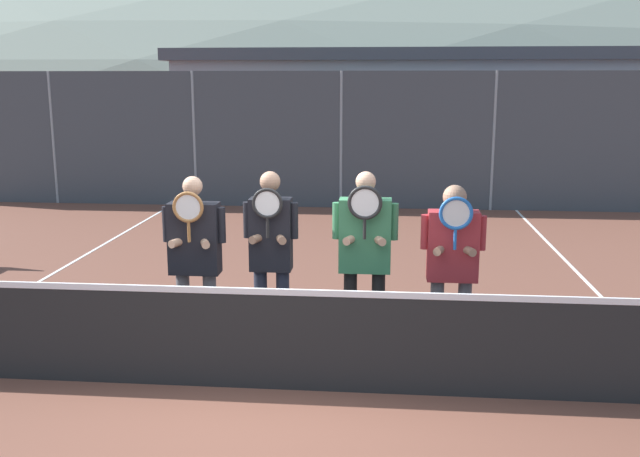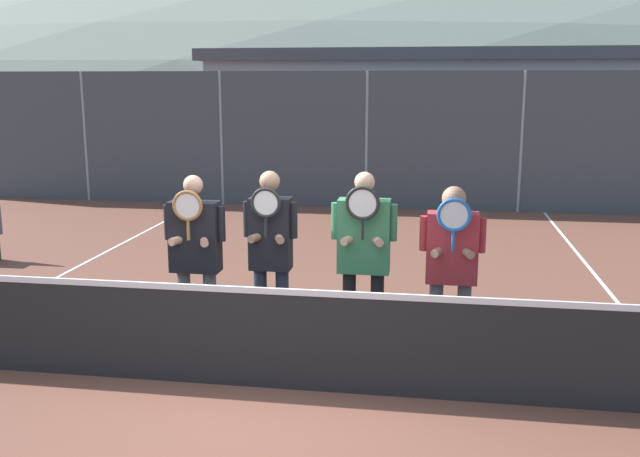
{
  "view_description": "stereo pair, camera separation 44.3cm",
  "coord_description": "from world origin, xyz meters",
  "px_view_note": "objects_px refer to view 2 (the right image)",
  "views": [
    {
      "loc": [
        0.98,
        -5.91,
        2.72
      ],
      "look_at": [
        0.34,
        0.93,
        1.29
      ],
      "focal_mm": 40.0,
      "sensor_mm": 36.0,
      "label": 1
    },
    {
      "loc": [
        1.42,
        -5.85,
        2.72
      ],
      "look_at": [
        0.34,
        0.93,
        1.29
      ],
      "focal_mm": 40.0,
      "sensor_mm": 36.0,
      "label": 2
    }
  ],
  "objects_px": {
    "player_leftmost": "(195,252)",
    "player_center_right": "(364,251)",
    "player_center_left": "(271,250)",
    "player_rightmost": "(452,260)",
    "car_far_left": "(202,149)",
    "car_center": "(585,155)",
    "car_left_of_center": "(389,151)"
  },
  "relations": [
    {
      "from": "player_rightmost",
      "to": "car_center",
      "type": "relative_size",
      "value": 0.44
    },
    {
      "from": "player_center_left",
      "to": "player_rightmost",
      "type": "relative_size",
      "value": 1.06
    },
    {
      "from": "player_center_left",
      "to": "car_far_left",
      "type": "distance_m",
      "value": 12.31
    },
    {
      "from": "player_leftmost",
      "to": "car_center",
      "type": "xyz_separation_m",
      "value": [
        5.85,
        11.36,
        -0.12
      ]
    },
    {
      "from": "player_center_left",
      "to": "player_rightmost",
      "type": "height_order",
      "value": "player_center_left"
    },
    {
      "from": "player_leftmost",
      "to": "player_center_right",
      "type": "distance_m",
      "value": 1.65
    },
    {
      "from": "player_leftmost",
      "to": "player_center_left",
      "type": "bearing_deg",
      "value": 10.02
    },
    {
      "from": "car_center",
      "to": "player_center_left",
      "type": "bearing_deg",
      "value": -114.54
    },
    {
      "from": "player_leftmost",
      "to": "car_left_of_center",
      "type": "bearing_deg",
      "value": 84.46
    },
    {
      "from": "player_leftmost",
      "to": "car_left_of_center",
      "type": "xyz_separation_m",
      "value": [
        1.15,
        11.85,
        -0.13
      ]
    },
    {
      "from": "car_far_left",
      "to": "car_center",
      "type": "distance_m",
      "value": 9.64
    },
    {
      "from": "car_far_left",
      "to": "player_center_right",
      "type": "bearing_deg",
      "value": -64.68
    },
    {
      "from": "car_far_left",
      "to": "player_rightmost",
      "type": "bearing_deg",
      "value": -61.45
    },
    {
      "from": "player_center_right",
      "to": "player_rightmost",
      "type": "bearing_deg",
      "value": -2.63
    },
    {
      "from": "player_rightmost",
      "to": "player_center_left",
      "type": "bearing_deg",
      "value": 179.06
    },
    {
      "from": "player_rightmost",
      "to": "player_center_right",
      "type": "bearing_deg",
      "value": 177.37
    },
    {
      "from": "player_center_left",
      "to": "player_center_right",
      "type": "bearing_deg",
      "value": 0.61
    },
    {
      "from": "player_leftmost",
      "to": "player_rightmost",
      "type": "distance_m",
      "value": 2.47
    },
    {
      "from": "player_center_right",
      "to": "car_left_of_center",
      "type": "distance_m",
      "value": 11.72
    },
    {
      "from": "player_center_left",
      "to": "car_far_left",
      "type": "xyz_separation_m",
      "value": [
        -4.5,
        11.46,
        -0.14
      ]
    },
    {
      "from": "car_center",
      "to": "car_far_left",
      "type": "bearing_deg",
      "value": 178.67
    },
    {
      "from": "player_rightmost",
      "to": "car_left_of_center",
      "type": "bearing_deg",
      "value": 96.43
    },
    {
      "from": "player_leftmost",
      "to": "player_center_right",
      "type": "bearing_deg",
      "value": 4.81
    },
    {
      "from": "player_rightmost",
      "to": "car_far_left",
      "type": "xyz_separation_m",
      "value": [
        -6.25,
        11.49,
        -0.12
      ]
    },
    {
      "from": "player_center_right",
      "to": "car_far_left",
      "type": "distance_m",
      "value": 12.67
    },
    {
      "from": "car_far_left",
      "to": "car_left_of_center",
      "type": "bearing_deg",
      "value": 2.99
    },
    {
      "from": "player_leftmost",
      "to": "player_center_left",
      "type": "relative_size",
      "value": 0.98
    },
    {
      "from": "car_left_of_center",
      "to": "player_rightmost",
      "type": "bearing_deg",
      "value": -83.57
    },
    {
      "from": "player_center_right",
      "to": "car_left_of_center",
      "type": "bearing_deg",
      "value": 92.4
    },
    {
      "from": "player_center_left",
      "to": "car_far_left",
      "type": "height_order",
      "value": "player_center_left"
    },
    {
      "from": "car_center",
      "to": "car_left_of_center",
      "type": "bearing_deg",
      "value": 174.16
    },
    {
      "from": "car_left_of_center",
      "to": "player_leftmost",
      "type": "bearing_deg",
      "value": -95.54
    }
  ]
}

